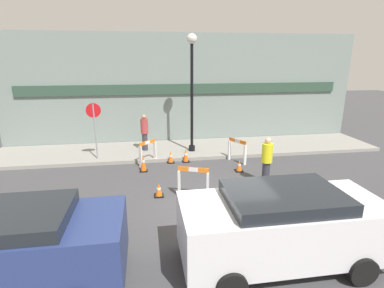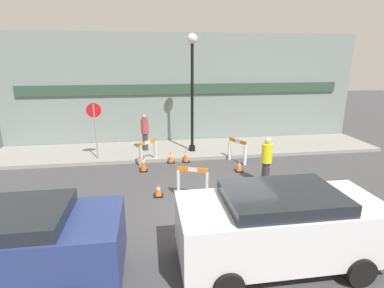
{
  "view_description": "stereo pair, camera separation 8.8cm",
  "coord_description": "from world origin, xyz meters",
  "px_view_note": "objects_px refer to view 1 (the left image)",
  "views": [
    {
      "loc": [
        -2.04,
        -7.65,
        4.3
      ],
      "look_at": [
        -0.26,
        3.67,
        1.0
      ],
      "focal_mm": 28.0,
      "sensor_mm": 36.0,
      "label": 1
    },
    {
      "loc": [
        -1.95,
        -7.66,
        4.3
      ],
      "look_at": [
        -0.26,
        3.67,
        1.0
      ],
      "focal_mm": 28.0,
      "sensor_mm": 36.0,
      "label": 2
    }
  ],
  "objects_px": {
    "streetlamp_post": "(192,78)",
    "parked_car_0": "(7,247)",
    "person_worker": "(267,160)",
    "parked_car_1": "(281,223)",
    "person_pedestrian": "(144,131)",
    "stop_sign": "(94,122)"
  },
  "relations": [
    {
      "from": "streetlamp_post",
      "to": "parked_car_1",
      "type": "relative_size",
      "value": 1.21
    },
    {
      "from": "stop_sign",
      "to": "person_pedestrian",
      "type": "relative_size",
      "value": 1.41
    },
    {
      "from": "parked_car_0",
      "to": "parked_car_1",
      "type": "xyz_separation_m",
      "value": [
        5.36,
        -0.0,
        0.01
      ]
    },
    {
      "from": "streetlamp_post",
      "to": "person_worker",
      "type": "bearing_deg",
      "value": -61.85
    },
    {
      "from": "stop_sign",
      "to": "person_pedestrian",
      "type": "distance_m",
      "value": 2.34
    },
    {
      "from": "streetlamp_post",
      "to": "stop_sign",
      "type": "height_order",
      "value": "streetlamp_post"
    },
    {
      "from": "person_pedestrian",
      "to": "parked_car_0",
      "type": "relative_size",
      "value": 0.4
    },
    {
      "from": "streetlamp_post",
      "to": "person_worker",
      "type": "height_order",
      "value": "streetlamp_post"
    },
    {
      "from": "stop_sign",
      "to": "parked_car_0",
      "type": "distance_m",
      "value": 7.45
    },
    {
      "from": "parked_car_0",
      "to": "parked_car_1",
      "type": "relative_size",
      "value": 0.99
    },
    {
      "from": "stop_sign",
      "to": "person_worker",
      "type": "xyz_separation_m",
      "value": [
        6.21,
        -3.3,
        -0.84
      ]
    },
    {
      "from": "stop_sign",
      "to": "parked_car_0",
      "type": "relative_size",
      "value": 0.56
    },
    {
      "from": "person_pedestrian",
      "to": "parked_car_1",
      "type": "xyz_separation_m",
      "value": [
        2.82,
        -8.34,
        -0.1
      ]
    },
    {
      "from": "streetlamp_post",
      "to": "stop_sign",
      "type": "xyz_separation_m",
      "value": [
        -4.17,
        -0.52,
        -1.72
      ]
    },
    {
      "from": "person_pedestrian",
      "to": "parked_car_1",
      "type": "height_order",
      "value": "person_pedestrian"
    },
    {
      "from": "person_worker",
      "to": "parked_car_1",
      "type": "distance_m",
      "value": 4.31
    },
    {
      "from": "person_pedestrian",
      "to": "stop_sign",
      "type": "bearing_deg",
      "value": 41.67
    },
    {
      "from": "stop_sign",
      "to": "parked_car_1",
      "type": "distance_m",
      "value": 8.87
    },
    {
      "from": "stop_sign",
      "to": "person_pedestrian",
      "type": "xyz_separation_m",
      "value": [
        2.03,
        0.95,
        -0.68
      ]
    },
    {
      "from": "stop_sign",
      "to": "parked_car_1",
      "type": "relative_size",
      "value": 0.56
    },
    {
      "from": "stop_sign",
      "to": "person_pedestrian",
      "type": "height_order",
      "value": "stop_sign"
    },
    {
      "from": "streetlamp_post",
      "to": "parked_car_0",
      "type": "bearing_deg",
      "value": -120.63
    }
  ]
}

